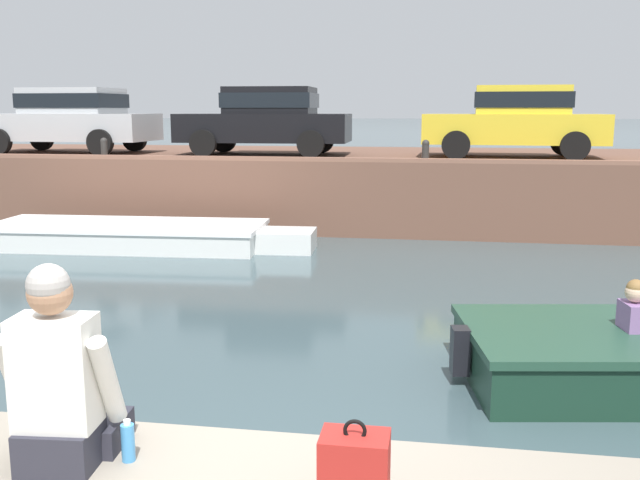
{
  "coord_description": "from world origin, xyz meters",
  "views": [
    {
      "loc": [
        0.98,
        -3.34,
        2.59
      ],
      "look_at": [
        -0.18,
        3.81,
        1.26
      ],
      "focal_mm": 40.0,
      "sensor_mm": 36.0,
      "label": 1
    }
  ],
  "objects_px": {
    "car_leftmost_silver": "(70,118)",
    "car_left_inner_black": "(267,118)",
    "person_seated_left": "(61,387)",
    "backpack_on_ledge": "(355,474)",
    "mooring_bollard_mid": "(426,150)",
    "car_centre_yellow": "(516,118)",
    "boat_moored_west_white": "(140,235)",
    "bottle_drink": "(128,442)",
    "mooring_bollard_west": "(104,147)"
  },
  "relations": [
    {
      "from": "car_left_inner_black",
      "to": "mooring_bollard_mid",
      "type": "height_order",
      "value": "car_left_inner_black"
    },
    {
      "from": "car_centre_yellow",
      "to": "boat_moored_west_white",
      "type": "bearing_deg",
      "value": -153.26
    },
    {
      "from": "backpack_on_ledge",
      "to": "mooring_bollard_mid",
      "type": "bearing_deg",
      "value": 89.62
    },
    {
      "from": "bottle_drink",
      "to": "car_leftmost_silver",
      "type": "bearing_deg",
      "value": 118.97
    },
    {
      "from": "boat_moored_west_white",
      "to": "backpack_on_ledge",
      "type": "bearing_deg",
      "value": -62.24
    },
    {
      "from": "boat_moored_west_white",
      "to": "car_leftmost_silver",
      "type": "xyz_separation_m",
      "value": [
        -3.24,
        3.64,
        2.16
      ]
    },
    {
      "from": "car_leftmost_silver",
      "to": "mooring_bollard_mid",
      "type": "xyz_separation_m",
      "value": [
        8.54,
        -1.75,
        -0.61
      ]
    },
    {
      "from": "boat_moored_west_white",
      "to": "mooring_bollard_mid",
      "type": "bearing_deg",
      "value": 19.54
    },
    {
      "from": "car_leftmost_silver",
      "to": "bottle_drink",
      "type": "relative_size",
      "value": 20.61
    },
    {
      "from": "person_seated_left",
      "to": "bottle_drink",
      "type": "bearing_deg",
      "value": 11.31
    },
    {
      "from": "backpack_on_ledge",
      "to": "person_seated_left",
      "type": "bearing_deg",
      "value": 171.87
    },
    {
      "from": "mooring_bollard_mid",
      "to": "car_leftmost_silver",
      "type": "bearing_deg",
      "value": 168.4
    },
    {
      "from": "car_left_inner_black",
      "to": "backpack_on_ledge",
      "type": "height_order",
      "value": "car_left_inner_black"
    },
    {
      "from": "bottle_drink",
      "to": "backpack_on_ledge",
      "type": "height_order",
      "value": "backpack_on_ledge"
    },
    {
      "from": "car_leftmost_silver",
      "to": "mooring_bollard_west",
      "type": "bearing_deg",
      "value": -46.03
    },
    {
      "from": "car_centre_yellow",
      "to": "bottle_drink",
      "type": "distance_m",
      "value": 13.72
    },
    {
      "from": "boat_moored_west_white",
      "to": "car_left_inner_black",
      "type": "xyz_separation_m",
      "value": [
        1.63,
        3.64,
        2.16
      ]
    },
    {
      "from": "car_left_inner_black",
      "to": "person_seated_left",
      "type": "distance_m",
      "value": 13.59
    },
    {
      "from": "car_leftmost_silver",
      "to": "mooring_bollard_mid",
      "type": "relative_size",
      "value": 9.45
    },
    {
      "from": "car_left_inner_black",
      "to": "car_centre_yellow",
      "type": "bearing_deg",
      "value": -0.04
    },
    {
      "from": "car_left_inner_black",
      "to": "mooring_bollard_mid",
      "type": "distance_m",
      "value": 4.11
    },
    {
      "from": "boat_moored_west_white",
      "to": "car_leftmost_silver",
      "type": "height_order",
      "value": "car_leftmost_silver"
    },
    {
      "from": "car_left_inner_black",
      "to": "car_centre_yellow",
      "type": "relative_size",
      "value": 1.0
    },
    {
      "from": "car_leftmost_silver",
      "to": "person_seated_left",
      "type": "height_order",
      "value": "car_leftmost_silver"
    },
    {
      "from": "boat_moored_west_white",
      "to": "person_seated_left",
      "type": "bearing_deg",
      "value": -68.48
    },
    {
      "from": "car_leftmost_silver",
      "to": "person_seated_left",
      "type": "bearing_deg",
      "value": -62.09
    },
    {
      "from": "mooring_bollard_mid",
      "to": "backpack_on_ledge",
      "type": "bearing_deg",
      "value": -90.38
    },
    {
      "from": "mooring_bollard_west",
      "to": "car_leftmost_silver",
      "type": "bearing_deg",
      "value": 133.97
    },
    {
      "from": "person_seated_left",
      "to": "backpack_on_ledge",
      "type": "relative_size",
      "value": 2.37
    },
    {
      "from": "boat_moored_west_white",
      "to": "car_leftmost_silver",
      "type": "relative_size",
      "value": 1.48
    },
    {
      "from": "car_centre_yellow",
      "to": "mooring_bollard_mid",
      "type": "relative_size",
      "value": 8.85
    },
    {
      "from": "mooring_bollard_mid",
      "to": "backpack_on_ledge",
      "type": "relative_size",
      "value": 1.09
    },
    {
      "from": "car_left_inner_black",
      "to": "car_centre_yellow",
      "type": "xyz_separation_m",
      "value": [
        5.58,
        -0.0,
        -0.0
      ]
    },
    {
      "from": "person_seated_left",
      "to": "car_leftmost_silver",
      "type": "bearing_deg",
      "value": 117.91
    },
    {
      "from": "car_left_inner_black",
      "to": "backpack_on_ledge",
      "type": "bearing_deg",
      "value": -75.17
    },
    {
      "from": "mooring_bollard_west",
      "to": "person_seated_left",
      "type": "bearing_deg",
      "value": -65.11
    },
    {
      "from": "car_leftmost_silver",
      "to": "car_centre_yellow",
      "type": "distance_m",
      "value": 10.45
    },
    {
      "from": "car_leftmost_silver",
      "to": "person_seated_left",
      "type": "xyz_separation_m",
      "value": [
        7.08,
        -13.36,
        -1.07
      ]
    },
    {
      "from": "car_leftmost_silver",
      "to": "car_centre_yellow",
      "type": "relative_size",
      "value": 1.07
    },
    {
      "from": "boat_moored_west_white",
      "to": "car_left_inner_black",
      "type": "height_order",
      "value": "car_left_inner_black"
    },
    {
      "from": "car_leftmost_silver",
      "to": "car_left_inner_black",
      "type": "xyz_separation_m",
      "value": [
        4.87,
        0.0,
        -0.0
      ]
    },
    {
      "from": "car_centre_yellow",
      "to": "car_leftmost_silver",
      "type": "bearing_deg",
      "value": 180.0
    },
    {
      "from": "car_centre_yellow",
      "to": "mooring_bollard_west",
      "type": "height_order",
      "value": "car_centre_yellow"
    },
    {
      "from": "car_left_inner_black",
      "to": "mooring_bollard_mid",
      "type": "relative_size",
      "value": 8.87
    },
    {
      "from": "car_leftmost_silver",
      "to": "mooring_bollard_mid",
      "type": "height_order",
      "value": "car_leftmost_silver"
    },
    {
      "from": "mooring_bollard_mid",
      "to": "mooring_bollard_west",
      "type": "bearing_deg",
      "value": 180.0
    },
    {
      "from": "car_leftmost_silver",
      "to": "person_seated_left",
      "type": "distance_m",
      "value": 15.16
    },
    {
      "from": "car_leftmost_silver",
      "to": "car_left_inner_black",
      "type": "bearing_deg",
      "value": 0.04
    },
    {
      "from": "car_leftmost_silver",
      "to": "mooring_bollard_west",
      "type": "xyz_separation_m",
      "value": [
        1.69,
        -1.75,
        -0.61
      ]
    },
    {
      "from": "mooring_bollard_mid",
      "to": "backpack_on_ledge",
      "type": "xyz_separation_m",
      "value": [
        -0.08,
        -11.8,
        -0.66
      ]
    }
  ]
}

